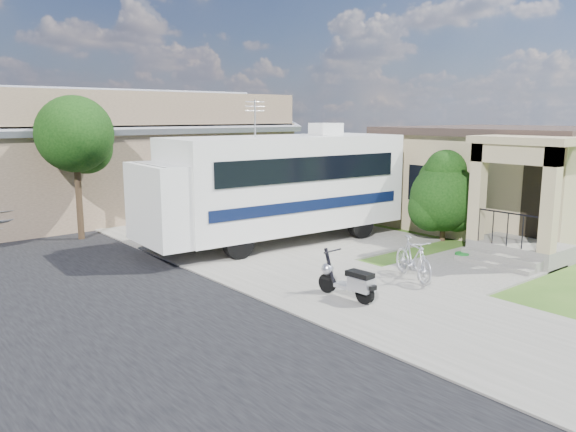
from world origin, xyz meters
TOP-DOWN VIEW (x-y plane):
  - ground at (0.00, 0.00)m, footprint 120.00×120.00m
  - sidewalk_slab at (-1.00, 10.00)m, footprint 4.00×80.00m
  - driveway_slab at (1.50, 4.50)m, footprint 7.00×6.00m
  - walk_slab at (3.00, -1.00)m, footprint 4.00×3.00m
  - house at (8.88, 1.43)m, footprint 9.47×7.80m
  - warehouse at (0.00, 13.97)m, footprint 12.50×8.40m
  - street_tree_a at (-3.70, 9.05)m, footprint 2.44×2.40m
  - street_tree_b at (-3.70, 19.05)m, footprint 2.44×2.40m
  - motorhome at (0.80, 4.65)m, footprint 8.63×3.17m
  - shrub at (5.13, 1.58)m, footprint 2.37×2.26m
  - scooter at (-1.50, -0.81)m, footprint 0.54×1.54m
  - bicycle at (0.73, -0.73)m, footprint 1.12×1.77m
  - garden_hose at (3.44, -0.30)m, footprint 0.39×0.39m

SIDE VIEW (x-z plane):
  - ground at x=0.00m, z-range 0.00..0.00m
  - driveway_slab at x=1.50m, z-range 0.00..0.05m
  - walk_slab at x=3.00m, z-range 0.00..0.05m
  - sidewalk_slab at x=-1.00m, z-range 0.00..0.06m
  - garden_hose at x=3.44m, z-range 0.00..0.17m
  - scooter at x=-1.50m, z-range -0.05..0.96m
  - bicycle at x=0.73m, z-range 0.00..1.03m
  - shrub at x=5.13m, z-range 0.03..2.94m
  - house at x=8.88m, z-range 0.00..3.55m
  - motorhome at x=0.80m, z-range -0.31..4.05m
  - warehouse at x=0.00m, z-range -0.53..4.51m
  - street_tree_a at x=-3.70m, z-range 0.96..5.54m
  - street_tree_b at x=-3.70m, z-range 1.03..5.76m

